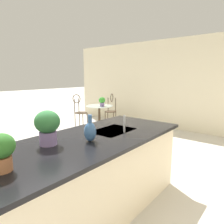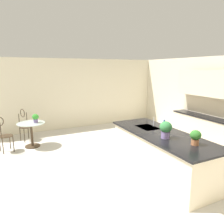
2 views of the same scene
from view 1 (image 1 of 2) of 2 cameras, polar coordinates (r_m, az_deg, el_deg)
The scene contains 11 objects.
ground_plane at distance 3.40m, azimuth -14.44°, elevation -18.54°, with size 40.00×40.00×0.00m, color beige.
wall_left_window at distance 6.47m, azimuth 17.13°, elevation 7.31°, with size 0.12×7.80×2.70m, color beige.
kitchen_island at distance 2.43m, azimuth -8.34°, elevation -18.19°, with size 2.80×1.06×0.92m.
bistro_table at distance 6.11m, azimuth -3.57°, elevation -0.95°, with size 0.80×0.80×0.74m.
chair_near_window at distance 6.53m, azimuth -9.12°, elevation 0.79°, with size 0.48×0.52×1.04m.
chair_by_island at distance 6.71m, azimuth -0.27°, elevation 1.16°, with size 0.52×0.50×1.04m.
sink_faucet at distance 2.50m, azimuth 3.47°, elevation -3.37°, with size 0.02×0.02×0.22m, color #B2B5BA.
potted_plant_on_table at distance 5.93m, azimuth -2.81°, elevation 3.07°, with size 0.19×0.19×0.26m.
potted_plant_counter_near at distance 2.14m, azimuth -17.60°, elevation -3.58°, with size 0.25×0.25×0.35m.
potted_plant_counter_far at distance 1.70m, azimuth -28.64°, elevation -9.29°, with size 0.20×0.20×0.29m.
vase_on_counter at distance 2.19m, azimuth -6.15°, elevation -5.37°, with size 0.13×0.13×0.29m.
Camera 1 is at (1.73, 2.45, 1.61)m, focal length 32.71 mm.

